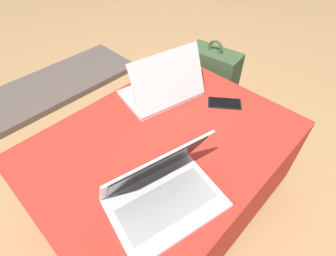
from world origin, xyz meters
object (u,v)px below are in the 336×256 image
object	(u,v)px
cell_phone	(224,103)
backpack	(211,88)
laptop_near	(162,191)
laptop_far	(163,88)

from	to	relation	value
cell_phone	backpack	size ratio (longest dim) A/B	0.29
laptop_near	backpack	size ratio (longest dim) A/B	0.71
cell_phone	backpack	xyz separation A→B (m)	(0.30, 0.28, -0.22)
laptop_far	backpack	bearing A→B (deg)	-162.13
cell_phone	laptop_near	bearing A→B (deg)	-22.99
laptop_near	backpack	world-z (taller)	laptop_near
backpack	laptop_near	bearing A→B (deg)	108.77
laptop_near	laptop_far	xyz separation A→B (m)	(0.38, 0.37, 0.00)
laptop_far	cell_phone	xyz separation A→B (m)	(0.16, -0.24, -0.04)
laptop_far	backpack	size ratio (longest dim) A/B	0.69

